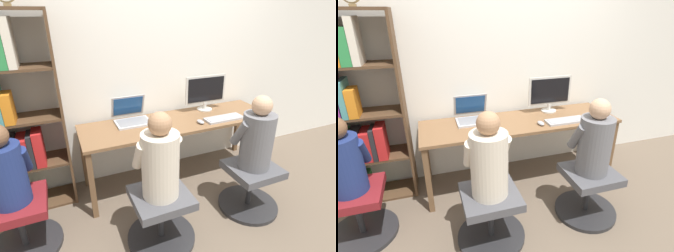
# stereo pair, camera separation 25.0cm
# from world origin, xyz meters

# --- Properties ---
(ground_plane) EXTENTS (14.00, 14.00, 0.00)m
(ground_plane) POSITION_xyz_m (0.00, 0.00, 0.00)
(ground_plane) COLOR brown
(wall_back) EXTENTS (10.00, 0.05, 2.60)m
(wall_back) POSITION_xyz_m (0.00, 0.69, 1.30)
(wall_back) COLOR silver
(wall_back) RESTS_ON ground_plane
(desk) EXTENTS (2.07, 0.62, 0.71)m
(desk) POSITION_xyz_m (0.00, 0.31, 0.65)
(desk) COLOR brown
(desk) RESTS_ON ground_plane
(desktop_monitor) EXTENTS (0.51, 0.17, 0.40)m
(desktop_monitor) POSITION_xyz_m (0.41, 0.48, 0.93)
(desktop_monitor) COLOR beige
(desktop_monitor) RESTS_ON desk
(laptop) EXTENTS (0.36, 0.35, 0.26)m
(laptop) POSITION_xyz_m (-0.48, 0.48, 0.77)
(laptop) COLOR #B7B7BC
(laptop) RESTS_ON desk
(keyboard) EXTENTS (0.43, 0.15, 0.03)m
(keyboard) POSITION_xyz_m (0.44, 0.14, 0.73)
(keyboard) COLOR #B2B2B7
(keyboard) RESTS_ON desk
(computer_mouse_by_keyboard) EXTENTS (0.06, 0.11, 0.03)m
(computer_mouse_by_keyboard) POSITION_xyz_m (0.16, 0.15, 0.73)
(computer_mouse_by_keyboard) COLOR #99999E
(computer_mouse_by_keyboard) RESTS_ON desk
(office_chair_left) EXTENTS (0.57, 0.57, 0.46)m
(office_chair_left) POSITION_xyz_m (0.41, -0.42, 0.24)
(office_chair_left) COLOR #262628
(office_chair_left) RESTS_ON ground_plane
(office_chair_right) EXTENTS (0.57, 0.57, 0.46)m
(office_chair_right) POSITION_xyz_m (-0.53, -0.45, 0.24)
(office_chair_right) COLOR #262628
(office_chair_right) RESTS_ON ground_plane
(person_at_monitor) EXTENTS (0.35, 0.32, 0.68)m
(person_at_monitor) POSITION_xyz_m (0.41, -0.41, 0.76)
(person_at_monitor) COLOR slate
(person_at_monitor) RESTS_ON office_chair_left
(person_at_laptop) EXTENTS (0.35, 0.33, 0.68)m
(person_at_laptop) POSITION_xyz_m (-0.53, -0.44, 0.76)
(person_at_laptop) COLOR beige
(person_at_laptop) RESTS_ON office_chair_right
(bookshelf) EXTENTS (0.78, 0.34, 1.81)m
(bookshelf) POSITION_xyz_m (-1.61, 0.44, 0.92)
(bookshelf) COLOR #513823
(bookshelf) RESTS_ON ground_plane
(office_chair_side) EXTENTS (0.57, 0.57, 0.46)m
(office_chair_side) POSITION_xyz_m (-1.58, -0.09, 0.24)
(office_chair_side) COLOR #262628
(office_chair_side) RESTS_ON ground_plane
(person_near_shelf) EXTENTS (0.33, 0.30, 0.63)m
(person_near_shelf) POSITION_xyz_m (-1.58, -0.08, 0.74)
(person_near_shelf) COLOR navy
(person_near_shelf) RESTS_ON office_chair_side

